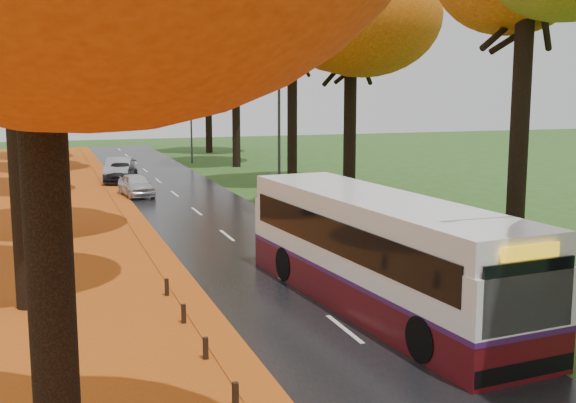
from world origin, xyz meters
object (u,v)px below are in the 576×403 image
bus (379,250)px  car_dark (121,172)px  streetlamp_mid (274,113)px  streetlamp_far (188,103)px  car_silver (119,169)px  car_white (136,185)px

bus → car_dark: 29.04m
streetlamp_mid → streetlamp_far: 22.00m
bus → car_silver: size_ratio=2.65×
streetlamp_far → bus: streetlamp_far is taller
car_silver → car_dark: size_ratio=1.04×
bus → car_white: bus is taller
bus → car_dark: bus is taller
streetlamp_far → car_white: bearing=-110.7°
streetlamp_mid → bus: size_ratio=0.68×
car_silver → bus: bearing=-69.6°
car_white → car_dark: (-0.17, 6.25, 0.01)m
streetlamp_far → car_silver: streetlamp_far is taller
car_silver → car_dark: car_silver is taller
streetlamp_mid → bus: 17.01m
streetlamp_mid → car_white: 9.43m
streetlamp_far → car_dark: streetlamp_far is taller
car_white → car_silver: size_ratio=0.81×
streetlamp_mid → car_silver: 14.83m
streetlamp_far → car_silver: bearing=-124.4°
bus → car_silver: (-3.94, 29.42, -0.86)m
bus → car_dark: (-3.90, 28.76, -0.98)m
streetlamp_mid → car_silver: size_ratio=1.81×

